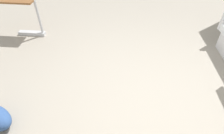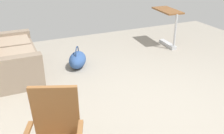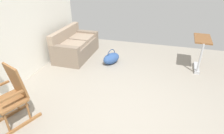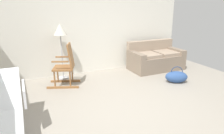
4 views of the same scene
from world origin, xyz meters
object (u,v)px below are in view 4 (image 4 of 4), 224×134
(couch, at_px, (155,59))
(duffel_bag, at_px, (176,77))
(rocking_chair, at_px, (66,66))
(floor_lamp, at_px, (60,33))

(couch, bearing_deg, duffel_bag, -99.17)
(couch, height_order, rocking_chair, rocking_chair)
(floor_lamp, bearing_deg, couch, -6.80)
(couch, xyz_separation_m, rocking_chair, (-2.79, -0.21, 0.20))
(rocking_chair, relative_size, duffel_bag, 1.63)
(couch, xyz_separation_m, duffel_bag, (-0.19, -1.19, -0.15))
(couch, distance_m, floor_lamp, 2.94)
(rocking_chair, xyz_separation_m, duffel_bag, (2.60, -0.98, -0.35))
(rocking_chair, xyz_separation_m, floor_lamp, (0.02, 0.54, 0.72))
(rocking_chair, height_order, duffel_bag, rocking_chair)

